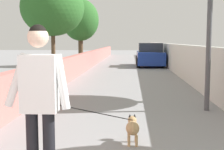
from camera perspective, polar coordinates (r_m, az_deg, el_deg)
name	(u,v)px	position (r m, az deg, el deg)	size (l,w,h in m)	color
ground_plane	(128,75)	(15.44, 3.05, 0.05)	(80.00, 80.00, 0.00)	gray
wall_left	(70,68)	(13.66, -7.67, 1.31)	(48.00, 0.30, 1.01)	#CC726B
fence_right	(187,63)	(13.59, 13.70, 2.22)	(48.00, 0.30, 1.51)	silver
tree_left_near	(52,8)	(14.88, -10.92, 12.04)	(2.93, 2.93, 4.50)	brown
tree_left_distant	(80,20)	(20.66, -5.85, 9.99)	(2.41, 2.41, 4.41)	brown
person_skateboarder	(39,94)	(3.36, -13.22, -3.46)	(0.23, 0.71, 1.77)	black
dog	(132,127)	(5.15, 3.73, -9.57)	(2.08, 1.12, 1.06)	tan
car_near	(150,55)	(20.68, 7.02, 3.59)	(3.86, 1.80, 1.54)	navy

